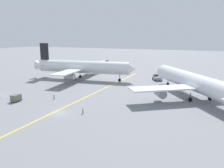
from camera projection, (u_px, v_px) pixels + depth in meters
name	position (u px, v px, depth m)	size (l,w,h in m)	color
ground_plane	(60.00, 113.00, 60.15)	(600.00, 600.00, 0.00)	gray
taxiway_stripe	(75.00, 102.00, 69.89)	(0.50, 120.00, 0.01)	yellow
airliner_at_gate_left	(82.00, 67.00, 106.19)	(49.22, 41.52, 16.55)	white
airliner_being_pushed	(196.00, 83.00, 73.46)	(39.40, 46.19, 16.28)	white
pushback_tug	(157.00, 78.00, 104.82)	(5.89, 7.92, 2.95)	gray
gse_container_dolly_flat	(16.00, 98.00, 70.74)	(2.39, 3.33, 2.15)	slate
ground_crew_wing_walker_right	(83.00, 110.00, 59.77)	(0.50, 0.36, 1.58)	#4C4C51
ground_crew_ramp_agent_by_cones	(54.00, 97.00, 73.46)	(0.36, 0.50, 1.57)	#4C4C51
jet_bridge	(100.00, 64.00, 128.08)	(5.09, 22.53, 6.27)	#B7B7BC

